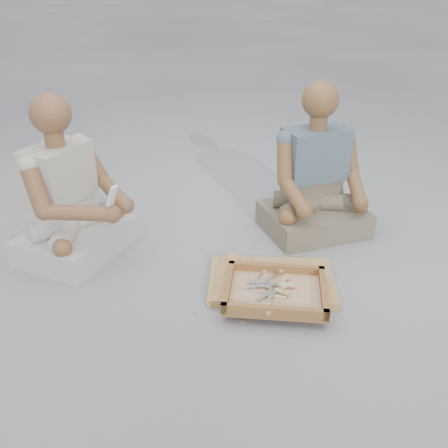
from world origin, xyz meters
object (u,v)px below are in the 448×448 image
(craftsman, at_px, (70,203))
(carved_panel, at_px, (271,282))
(companion, at_px, (315,184))
(tool_tray, at_px, (275,292))

(craftsman, bearing_deg, carved_panel, 96.20)
(craftsman, xyz_separation_m, companion, (1.23, 0.72, -0.01))
(carved_panel, xyz_separation_m, companion, (0.09, 0.69, 0.28))
(craftsman, bearing_deg, companion, 125.09)
(carved_panel, distance_m, craftsman, 1.18)
(tool_tray, distance_m, craftsman, 1.23)
(carved_panel, height_order, companion, companion)
(carved_panel, relative_size, craftsman, 0.70)
(tool_tray, bearing_deg, carved_panel, 110.01)
(carved_panel, xyz_separation_m, tool_tray, (0.05, -0.14, 0.04))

